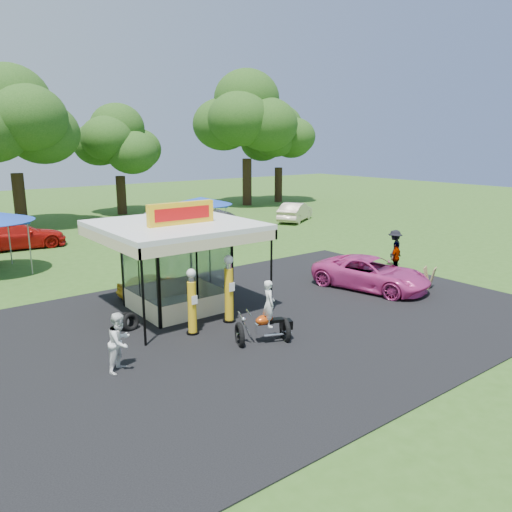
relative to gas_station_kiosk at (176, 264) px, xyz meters
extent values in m
plane|color=#31571B|center=(2.00, -4.99, -1.78)|extent=(120.00, 120.00, 0.00)
cube|color=black|center=(2.00, -2.99, -1.76)|extent=(20.00, 14.00, 0.04)
cube|color=white|center=(0.00, 0.01, -1.75)|extent=(3.00, 3.00, 0.06)
cube|color=white|center=(0.00, 0.01, 1.51)|extent=(5.40, 5.40, 0.18)
cube|color=gold|center=(0.00, -0.49, 2.00)|extent=(2.60, 0.25, 0.80)
cube|color=red|center=(0.00, -0.62, 2.00)|extent=(2.21, 0.02, 0.45)
cylinder|color=black|center=(-2.55, -2.54, -0.18)|extent=(0.08, 0.08, 3.20)
cylinder|color=black|center=(2.55, -2.54, -0.18)|extent=(0.08, 0.08, 3.20)
cylinder|color=black|center=(-0.86, -2.58, -1.73)|extent=(0.42, 0.42, 0.10)
cylinder|color=gold|center=(-0.86, -2.58, -0.82)|extent=(0.29, 0.29, 1.74)
cylinder|color=silver|center=(-0.86, -2.58, 0.15)|extent=(0.19, 0.19, 0.19)
sphere|color=white|center=(-0.86, -2.58, 0.34)|extent=(0.31, 0.31, 0.31)
cube|color=white|center=(-0.86, -2.75, -0.53)|extent=(0.21, 0.02, 0.29)
cylinder|color=black|center=(0.77, -2.37, -1.73)|extent=(0.46, 0.46, 0.10)
cylinder|color=gold|center=(0.77, -2.37, -0.74)|extent=(0.31, 0.31, 1.88)
cylinder|color=silver|center=(0.77, -2.37, 0.31)|extent=(0.21, 0.21, 0.21)
sphere|color=white|center=(0.77, -2.37, 0.51)|extent=(0.33, 0.33, 0.33)
cube|color=white|center=(0.77, -2.56, -0.43)|extent=(0.23, 0.02, 0.31)
torus|color=black|center=(-0.15, -4.29, -1.44)|extent=(0.46, 0.85, 0.85)
torus|color=black|center=(1.26, -4.85, -1.44)|extent=(0.46, 0.85, 0.85)
cube|color=silver|center=(0.60, -4.59, -1.28)|extent=(0.62, 0.47, 0.30)
ellipsoid|color=#C2400D|center=(0.60, -4.59, -0.99)|extent=(0.65, 0.36, 0.30)
cube|color=black|center=(0.93, -4.72, -1.05)|extent=(0.61, 0.45, 0.10)
cube|color=black|center=(1.28, -4.86, -1.23)|extent=(0.46, 0.45, 0.28)
cylinder|color=silver|center=(-0.01, -4.35, -1.07)|extent=(0.44, 0.22, 0.90)
cylinder|color=silver|center=(0.13, -4.40, -0.72)|extent=(0.27, 0.58, 0.05)
sphere|color=silver|center=(-0.03, -4.34, -0.92)|extent=(0.16, 0.16, 0.16)
imported|color=white|center=(0.74, -4.64, -0.47)|extent=(0.54, 0.65, 1.52)
torus|color=black|center=(-2.37, -1.01, -1.46)|extent=(0.69, 0.43, 0.67)
torus|color=black|center=(-2.48, -0.88, -1.46)|extent=(0.71, 0.50, 0.67)
cube|color=#593819|center=(10.04, -4.40, -1.30)|extent=(0.58, 0.42, 0.95)
cube|color=#593819|center=(10.04, -4.17, -1.30)|extent=(0.58, 0.42, 0.95)
imported|color=gold|center=(0.00, 2.21, -1.30)|extent=(2.82, 1.13, 0.96)
imported|color=#D4398C|center=(8.01, -2.73, -1.08)|extent=(3.47, 5.45, 1.40)
imported|color=white|center=(-3.82, -3.68, -0.93)|extent=(1.05, 1.01, 1.71)
imported|color=black|center=(12.05, -0.88, -0.82)|extent=(1.43, 1.19, 1.92)
imported|color=gray|center=(11.06, -1.71, -1.01)|extent=(0.97, 0.56, 1.55)
imported|color=red|center=(-2.18, 15.63, -1.00)|extent=(5.56, 2.63, 1.56)
imported|color=silver|center=(7.28, 14.88, -0.93)|extent=(5.12, 2.34, 1.70)
imported|color=#545356|center=(11.72, 16.90, -1.11)|extent=(5.22, 3.15, 1.35)
imported|color=beige|center=(17.97, 13.30, -1.02)|extent=(4.78, 3.74, 1.52)
cylinder|color=gray|center=(-3.24, 11.57, -0.54)|extent=(0.06, 0.06, 2.48)
cylinder|color=gray|center=(-3.24, 8.66, -0.54)|extent=(0.06, 0.06, 2.48)
cylinder|color=gray|center=(6.62, 12.49, -0.66)|extent=(0.06, 0.06, 2.24)
cylinder|color=gray|center=(9.22, 12.49, -0.66)|extent=(0.06, 0.06, 2.24)
cylinder|color=gray|center=(6.62, 9.89, -0.66)|extent=(0.06, 0.06, 2.24)
cylinder|color=gray|center=(9.22, 9.89, -0.66)|extent=(0.06, 0.06, 2.24)
cube|color=#1A3FAD|center=(7.92, 11.19, 0.51)|extent=(2.80, 2.80, 0.11)
cone|color=#1A3FAD|center=(7.92, 11.19, 0.80)|extent=(4.03, 4.03, 0.47)
cylinder|color=black|center=(-0.20, 23.37, 0.23)|extent=(0.86, 0.86, 4.02)
ellipsoid|color=#1A4213|center=(-0.20, 23.37, 5.45)|extent=(9.65, 9.65, 8.27)
cylinder|color=black|center=(8.58, 25.64, -0.12)|extent=(0.83, 0.83, 3.33)
ellipsoid|color=#1A4213|center=(8.58, 25.64, 4.13)|extent=(7.76, 7.76, 6.65)
cylinder|color=black|center=(21.13, 24.04, 0.52)|extent=(0.92, 0.92, 4.60)
ellipsoid|color=#1A4213|center=(21.13, 24.04, 6.39)|extent=(10.72, 10.72, 9.19)
cylinder|color=black|center=(25.42, 24.27, 0.01)|extent=(0.81, 0.81, 3.58)
ellipsoid|color=#1A4213|center=(25.42, 24.27, 4.50)|extent=(8.09, 8.09, 6.93)
camera|label=1|loc=(-8.72, -16.29, 4.55)|focal=35.00mm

